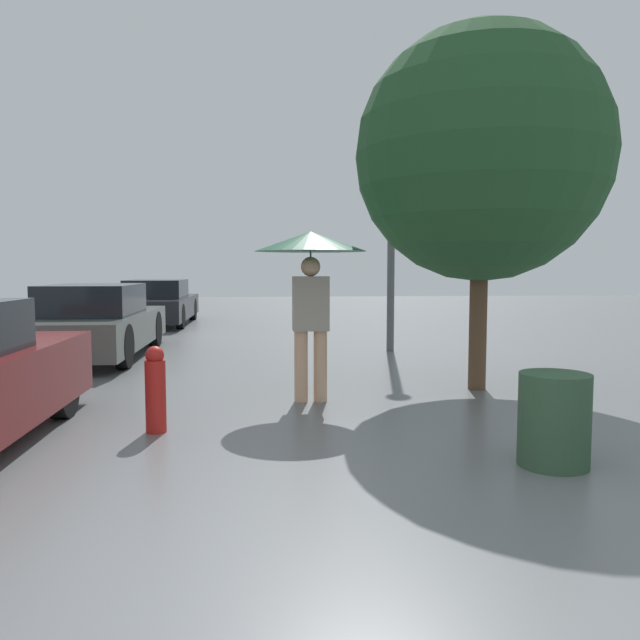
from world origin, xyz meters
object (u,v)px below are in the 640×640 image
parked_car_farthest (158,303)px  trash_bin (554,420)px  pedestrian (311,260)px  tree (482,155)px  fire_hydrant (156,389)px  parked_car_middle (96,323)px  street_lamp (392,199)px

parked_car_farthest → trash_bin: (4.97, -12.54, -0.21)m
pedestrian → tree: (2.12, 0.53, 1.28)m
pedestrian → tree: tree is taller
pedestrian → fire_hydrant: 2.27m
parked_car_farthest → tree: (5.43, -9.54, 2.31)m
tree → parked_car_middle: bearing=148.7°
pedestrian → street_lamp: (1.78, 4.16, 1.14)m
tree → street_lamp: (-0.34, 3.63, -0.14)m
parked_car_middle → parked_car_farthest: size_ratio=0.96×
parked_car_middle → trash_bin: (4.99, -6.31, -0.22)m
pedestrian → trash_bin: bearing=-56.0°
parked_car_middle → fire_hydrant: size_ratio=5.47×
parked_car_farthest → trash_bin: parked_car_farthest is taller
parked_car_middle → tree: (5.45, -3.31, 2.29)m
parked_car_middle → street_lamp: size_ratio=0.96×
pedestrian → tree: 2.53m
pedestrian → street_lamp: street_lamp is taller
parked_car_middle → street_lamp: (5.11, 0.31, 2.15)m
street_lamp → trash_bin: street_lamp is taller
pedestrian → parked_car_farthest: 10.65m
parked_car_middle → fire_hydrant: 5.35m
parked_car_middle → tree: bearing=-31.3°
pedestrian → trash_bin: size_ratio=2.68×
parked_car_middle → fire_hydrant: parked_car_middle is taller
tree → street_lamp: street_lamp is taller
street_lamp → pedestrian: bearing=-113.2°
pedestrian → trash_bin: pedestrian is taller
pedestrian → parked_car_middle: bearing=130.9°
pedestrian → fire_hydrant: size_ratio=2.39×
tree → street_lamp: 3.65m
pedestrian → parked_car_middle: pedestrian is taller
trash_bin → parked_car_middle: bearing=128.4°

